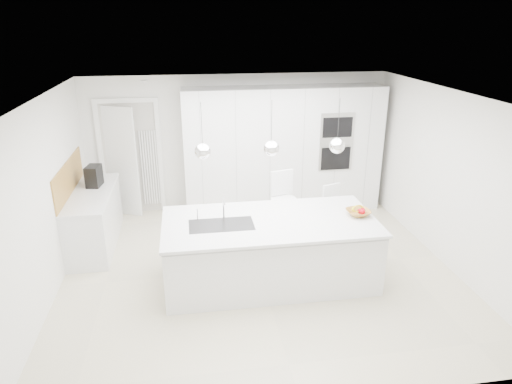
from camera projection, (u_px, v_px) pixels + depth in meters
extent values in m
plane|color=beige|center=(259.00, 270.00, 6.61)|extent=(5.50, 5.50, 0.00)
plane|color=white|center=(238.00, 143.00, 8.47)|extent=(5.50, 0.00, 5.50)
plane|color=white|center=(45.00, 201.00, 5.77)|extent=(0.00, 5.00, 5.00)
plane|color=white|center=(260.00, 96.00, 5.71)|extent=(5.50, 5.50, 0.00)
cube|color=silver|center=(283.00, 151.00, 8.34)|extent=(3.60, 0.60, 2.30)
cube|color=white|center=(117.00, 162.00, 8.17)|extent=(0.76, 0.38, 2.00)
cube|color=silver|center=(94.00, 220.00, 7.21)|extent=(0.60, 1.80, 0.86)
cube|color=white|center=(91.00, 193.00, 7.05)|extent=(0.62, 1.82, 0.04)
cube|color=#B08037|center=(69.00, 178.00, 6.91)|extent=(0.02, 1.80, 0.50)
cube|color=silver|center=(270.00, 253.00, 6.19)|extent=(2.80, 1.20, 0.86)
cube|color=white|center=(270.00, 222.00, 6.08)|extent=(2.84, 1.40, 0.04)
cylinder|color=white|center=(224.00, 208.00, 6.07)|extent=(0.02, 0.02, 0.30)
sphere|color=white|center=(203.00, 151.00, 5.54)|extent=(0.20, 0.20, 0.20)
sphere|color=white|center=(271.00, 149.00, 5.67)|extent=(0.20, 0.20, 0.20)
sphere|color=white|center=(337.00, 146.00, 5.79)|extent=(0.20, 0.20, 0.20)
imported|color=#B08037|center=(358.00, 213.00, 6.21)|extent=(0.34, 0.34, 0.08)
cube|color=black|center=(94.00, 176.00, 7.25)|extent=(0.25, 0.34, 0.33)
sphere|color=#B60310|center=(363.00, 211.00, 6.19)|extent=(0.08, 0.08, 0.08)
sphere|color=#B60310|center=(360.00, 211.00, 6.19)|extent=(0.07, 0.07, 0.07)
sphere|color=#B60310|center=(362.00, 212.00, 6.16)|extent=(0.08, 0.08, 0.08)
torus|color=yellow|center=(358.00, 208.00, 6.17)|extent=(0.22, 0.16, 0.19)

